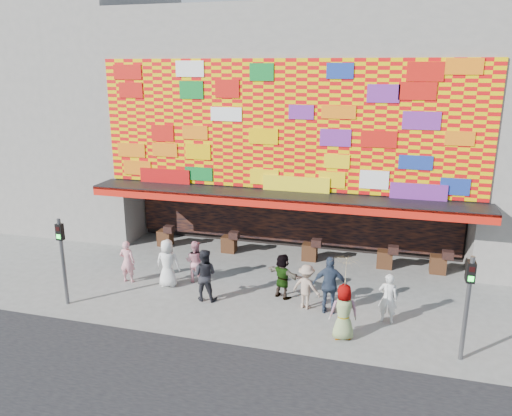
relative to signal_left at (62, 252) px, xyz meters
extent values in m
plane|color=slate|center=(6.20, 1.50, -1.86)|extent=(90.00, 90.00, 0.00)
cube|color=gray|center=(6.20, 9.50, 4.64)|extent=(15.00, 8.00, 7.00)
cube|color=black|center=(6.20, 10.50, -0.36)|extent=(15.00, 6.00, 3.00)
cube|color=gray|center=(-1.10, 6.50, -0.36)|extent=(0.40, 2.00, 3.00)
cube|color=gray|center=(13.50, 6.50, -0.36)|extent=(0.40, 2.00, 3.00)
cube|color=black|center=(6.20, 4.90, 1.14)|extent=(15.20, 1.60, 0.12)
cube|color=red|center=(6.20, 4.12, 0.99)|extent=(15.20, 0.04, 0.35)
cube|color=#EEC300|center=(6.20, 5.46, 3.69)|extent=(14.80, 0.08, 4.90)
cube|color=black|center=(6.20, 7.35, -0.31)|extent=(14.00, 0.25, 2.50)
cube|color=gray|center=(-6.80, 9.50, 4.14)|extent=(11.00, 8.00, 12.00)
cylinder|color=#59595B|center=(0.00, 0.00, -0.36)|extent=(0.12, 0.12, 3.00)
cube|color=black|center=(0.00, 0.00, 0.69)|extent=(0.22, 0.18, 0.55)
cube|color=black|center=(0.00, -0.09, 0.82)|extent=(0.14, 0.02, 0.14)
cube|color=#19E533|center=(0.00, -0.09, 0.56)|extent=(0.14, 0.02, 0.14)
cylinder|color=#59595B|center=(12.40, 0.00, -0.36)|extent=(0.12, 0.12, 3.00)
cube|color=black|center=(12.40, 0.00, 0.69)|extent=(0.22, 0.18, 0.55)
cube|color=black|center=(12.40, -0.09, 0.82)|extent=(0.14, 0.02, 0.14)
cube|color=#19E533|center=(12.40, -0.09, 0.56)|extent=(0.14, 0.02, 0.14)
imported|color=silver|center=(2.68, 2.21, -0.98)|extent=(0.93, 0.67, 1.77)
imported|color=pink|center=(1.08, 2.16, -1.06)|extent=(0.60, 0.42, 1.60)
imported|color=black|center=(4.35, 1.54, -0.95)|extent=(0.92, 0.74, 1.82)
imported|color=gray|center=(7.80, 1.86, -1.10)|extent=(1.10, 0.84, 1.51)
imported|color=#2E3A50|center=(8.58, 1.73, -0.90)|extent=(1.15, 0.53, 1.93)
imported|color=gray|center=(6.88, 2.41, -1.07)|extent=(1.52, 1.09, 1.59)
imported|color=gray|center=(9.17, 0.24, -1.01)|extent=(0.95, 0.76, 1.69)
imported|color=silver|center=(10.39, 1.60, -1.05)|extent=(0.60, 0.40, 1.62)
imported|color=pink|center=(3.47, 2.86, -1.07)|extent=(0.78, 0.62, 1.58)
imported|color=#D2BA84|center=(9.17, 0.24, 0.27)|extent=(0.99, 1.01, 0.85)
cylinder|color=#4C3326|center=(9.17, 0.24, -0.61)|extent=(0.02, 0.02, 1.00)
camera|label=1|loc=(10.22, -13.04, 5.85)|focal=35.00mm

